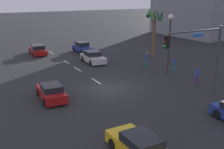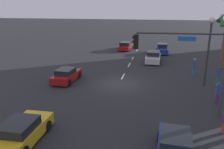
% 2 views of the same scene
% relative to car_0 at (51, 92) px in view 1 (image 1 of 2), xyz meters
% --- Properties ---
extents(ground_plane, '(220.00, 220.00, 0.00)m').
position_rel_car_0_xyz_m(ground_plane, '(-0.31, 5.25, -0.61)').
color(ground_plane, '#232628').
extents(lane_stripe_0, '(2.40, 0.14, 0.01)m').
position_rel_car_0_xyz_m(lane_stripe_0, '(-18.31, 5.25, -0.61)').
color(lane_stripe_0, silver).
rests_on(lane_stripe_0, ground_plane).
extents(lane_stripe_1, '(1.85, 0.14, 0.01)m').
position_rel_car_0_xyz_m(lane_stripe_1, '(-11.60, 5.25, -0.61)').
color(lane_stripe_1, silver).
rests_on(lane_stripe_1, ground_plane).
extents(lane_stripe_2, '(2.28, 0.14, 0.01)m').
position_rel_car_0_xyz_m(lane_stripe_2, '(-7.74, 5.25, -0.61)').
color(lane_stripe_2, silver).
rests_on(lane_stripe_2, ground_plane).
extents(lane_stripe_3, '(2.05, 0.14, 0.01)m').
position_rel_car_0_xyz_m(lane_stripe_3, '(-2.67, 5.25, -0.61)').
color(lane_stripe_3, silver).
rests_on(lane_stripe_3, ground_plane).
extents(car_0, '(4.06, 1.95, 1.32)m').
position_rel_car_0_xyz_m(car_0, '(0.00, 0.00, 0.00)').
color(car_0, maroon).
rests_on(car_0, ground_plane).
extents(car_1, '(4.22, 1.91, 1.50)m').
position_rel_car_0_xyz_m(car_1, '(-16.21, 9.35, 0.07)').
color(car_1, navy).
rests_on(car_1, ground_plane).
extents(car_3, '(4.29, 2.03, 1.42)m').
position_rel_car_0_xyz_m(car_3, '(-9.87, 8.17, 0.04)').
color(car_3, '#B7B7BC').
rests_on(car_3, ground_plane).
extents(car_4, '(4.52, 2.16, 1.37)m').
position_rel_car_0_xyz_m(car_4, '(-17.92, 3.25, 0.01)').
color(car_4, maroon).
rests_on(car_4, ground_plane).
extents(car_5, '(4.21, 2.00, 1.32)m').
position_rel_car_0_xyz_m(car_5, '(10.31, 1.72, 0.00)').
color(car_5, gold).
rests_on(car_5, ground_plane).
extents(traffic_signal, '(0.54, 6.10, 5.78)m').
position_rel_car_0_xyz_m(traffic_signal, '(5.12, 10.86, 3.38)').
color(traffic_signal, '#38383D').
rests_on(traffic_signal, ground_plane).
extents(streetlamp, '(0.56, 0.56, 6.28)m').
position_rel_car_0_xyz_m(streetlamp, '(-1.49, 13.18, 3.77)').
color(streetlamp, '#2D2D33').
rests_on(streetlamp, ground_plane).
extents(pedestrian_0, '(0.34, 0.34, 1.89)m').
position_rel_car_0_xyz_m(pedestrian_0, '(-4.58, 12.61, 0.40)').
color(pedestrian_0, '#1E7266').
rests_on(pedestrian_0, ground_plane).
extents(pedestrian_1, '(0.44, 0.44, 1.76)m').
position_rel_car_0_xyz_m(pedestrian_1, '(-1.88, 14.41, 0.33)').
color(pedestrian_1, '#1E7266').
rests_on(pedestrian_1, ground_plane).
extents(pedestrian_3, '(0.53, 0.53, 1.65)m').
position_rel_car_0_xyz_m(pedestrian_3, '(2.57, 13.39, 0.24)').
color(pedestrian_3, '#59266B').
rests_on(pedestrian_3, ground_plane).
extents(palm_tree_1, '(2.47, 2.69, 6.65)m').
position_rel_car_0_xyz_m(palm_tree_1, '(-8.32, 16.30, 4.28)').
color(palm_tree_1, brown).
rests_on(palm_tree_1, ground_plane).
extents(building_0, '(16.97, 11.00, 12.86)m').
position_rel_car_0_xyz_m(building_0, '(-21.69, 36.38, 5.82)').
color(building_0, gray).
rests_on(building_0, ground_plane).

